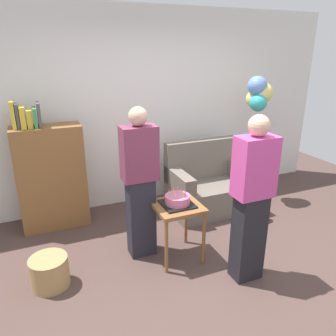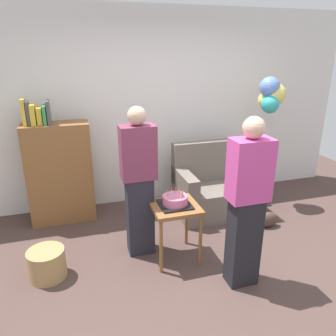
{
  "view_description": "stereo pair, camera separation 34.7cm",
  "coord_description": "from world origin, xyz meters",
  "px_view_note": "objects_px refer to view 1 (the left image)",
  "views": [
    {
      "loc": [
        -1.42,
        -2.32,
        2.14
      ],
      "look_at": [
        -0.15,
        0.69,
        0.95
      ],
      "focal_mm": 34.78,
      "sensor_mm": 36.0,
      "label": 1
    },
    {
      "loc": [
        -1.09,
        -2.44,
        2.14
      ],
      "look_at": [
        -0.15,
        0.69,
        0.95
      ],
      "focal_mm": 34.78,
      "sensor_mm": 36.0,
      "label": 2
    }
  ],
  "objects_px": {
    "balloon_bunch": "(259,94)",
    "side_table": "(177,213)",
    "person_holding_cake": "(252,200)",
    "handbag": "(261,215)",
    "couch": "(208,186)",
    "person_blowing_candles": "(140,184)",
    "bookshelf": "(51,176)",
    "birthday_cake": "(177,200)",
    "wicker_basket": "(50,272)"
  },
  "relations": [
    {
      "from": "balloon_bunch",
      "to": "side_table",
      "type": "bearing_deg",
      "value": -150.01
    },
    {
      "from": "person_holding_cake",
      "to": "handbag",
      "type": "distance_m",
      "value": 1.4
    },
    {
      "from": "couch",
      "to": "person_blowing_candles",
      "type": "bearing_deg",
      "value": -151.01
    },
    {
      "from": "bookshelf",
      "to": "balloon_bunch",
      "type": "bearing_deg",
      "value": -5.9
    },
    {
      "from": "person_blowing_candles",
      "to": "person_holding_cake",
      "type": "xyz_separation_m",
      "value": [
        0.82,
        -0.79,
        0.0
      ]
    },
    {
      "from": "birthday_cake",
      "to": "handbag",
      "type": "bearing_deg",
      "value": 11.67
    },
    {
      "from": "wicker_basket",
      "to": "person_holding_cake",
      "type": "bearing_deg",
      "value": -18.57
    },
    {
      "from": "side_table",
      "to": "wicker_basket",
      "type": "bearing_deg",
      "value": 177.95
    },
    {
      "from": "side_table",
      "to": "birthday_cake",
      "type": "bearing_deg",
      "value": 16.02
    },
    {
      "from": "side_table",
      "to": "couch",
      "type": "bearing_deg",
      "value": 45.48
    },
    {
      "from": "bookshelf",
      "to": "person_holding_cake",
      "type": "height_order",
      "value": "person_holding_cake"
    },
    {
      "from": "side_table",
      "to": "birthday_cake",
      "type": "distance_m",
      "value": 0.15
    },
    {
      "from": "person_blowing_candles",
      "to": "birthday_cake",
      "type": "bearing_deg",
      "value": -39.48
    },
    {
      "from": "couch",
      "to": "person_blowing_candles",
      "type": "relative_size",
      "value": 0.67
    },
    {
      "from": "couch",
      "to": "birthday_cake",
      "type": "height_order",
      "value": "couch"
    },
    {
      "from": "balloon_bunch",
      "to": "bookshelf",
      "type": "bearing_deg",
      "value": 174.1
    },
    {
      "from": "wicker_basket",
      "to": "handbag",
      "type": "distance_m",
      "value": 2.66
    },
    {
      "from": "couch",
      "to": "handbag",
      "type": "height_order",
      "value": "couch"
    },
    {
      "from": "birthday_cake",
      "to": "wicker_basket",
      "type": "height_order",
      "value": "birthday_cake"
    },
    {
      "from": "person_blowing_candles",
      "to": "person_holding_cake",
      "type": "relative_size",
      "value": 1.0
    },
    {
      "from": "bookshelf",
      "to": "handbag",
      "type": "xyz_separation_m",
      "value": [
        2.49,
        -0.96,
        -0.58
      ]
    },
    {
      "from": "person_blowing_candles",
      "to": "wicker_basket",
      "type": "bearing_deg",
      "value": -174.6
    },
    {
      "from": "side_table",
      "to": "balloon_bunch",
      "type": "distance_m",
      "value": 2.17
    },
    {
      "from": "person_blowing_candles",
      "to": "person_holding_cake",
      "type": "distance_m",
      "value": 1.14
    },
    {
      "from": "couch",
      "to": "wicker_basket",
      "type": "distance_m",
      "value": 2.35
    },
    {
      "from": "birthday_cake",
      "to": "balloon_bunch",
      "type": "distance_m",
      "value": 2.1
    },
    {
      "from": "couch",
      "to": "person_blowing_candles",
      "type": "xyz_separation_m",
      "value": [
        -1.2,
        -0.67,
        0.49
      ]
    },
    {
      "from": "wicker_basket",
      "to": "handbag",
      "type": "height_order",
      "value": "wicker_basket"
    },
    {
      "from": "couch",
      "to": "person_blowing_candles",
      "type": "distance_m",
      "value": 1.46
    },
    {
      "from": "person_holding_cake",
      "to": "balloon_bunch",
      "type": "distance_m",
      "value": 2.04
    },
    {
      "from": "bookshelf",
      "to": "balloon_bunch",
      "type": "xyz_separation_m",
      "value": [
        2.8,
        -0.29,
        0.89
      ]
    },
    {
      "from": "bookshelf",
      "to": "person_holding_cake",
      "type": "bearing_deg",
      "value": -47.6
    },
    {
      "from": "birthday_cake",
      "to": "bookshelf",
      "type": "bearing_deg",
      "value": 132.78
    },
    {
      "from": "wicker_basket",
      "to": "birthday_cake",
      "type": "bearing_deg",
      "value": -2.05
    },
    {
      "from": "person_holding_cake",
      "to": "handbag",
      "type": "relative_size",
      "value": 5.82
    },
    {
      "from": "couch",
      "to": "balloon_bunch",
      "type": "distance_m",
      "value": 1.45
    },
    {
      "from": "handbag",
      "to": "side_table",
      "type": "bearing_deg",
      "value": -168.33
    },
    {
      "from": "handbag",
      "to": "person_holding_cake",
      "type": "bearing_deg",
      "value": -135.2
    },
    {
      "from": "balloon_bunch",
      "to": "couch",
      "type": "bearing_deg",
      "value": -175.49
    },
    {
      "from": "handbag",
      "to": "balloon_bunch",
      "type": "relative_size",
      "value": 0.15
    },
    {
      "from": "couch",
      "to": "bookshelf",
      "type": "relative_size",
      "value": 0.68
    },
    {
      "from": "person_holding_cake",
      "to": "wicker_basket",
      "type": "height_order",
      "value": "person_holding_cake"
    },
    {
      "from": "person_blowing_candles",
      "to": "wicker_basket",
      "type": "xyz_separation_m",
      "value": [
        -0.98,
        -0.18,
        -0.68
      ]
    },
    {
      "from": "birthday_cake",
      "to": "wicker_basket",
      "type": "relative_size",
      "value": 0.89
    },
    {
      "from": "bookshelf",
      "to": "person_blowing_candles",
      "type": "height_order",
      "value": "person_blowing_candles"
    },
    {
      "from": "birthday_cake",
      "to": "handbag",
      "type": "height_order",
      "value": "birthday_cake"
    },
    {
      "from": "balloon_bunch",
      "to": "person_blowing_candles",
      "type": "bearing_deg",
      "value": -159.8
    },
    {
      "from": "bookshelf",
      "to": "person_holding_cake",
      "type": "distance_m",
      "value": 2.45
    },
    {
      "from": "side_table",
      "to": "balloon_bunch",
      "type": "height_order",
      "value": "balloon_bunch"
    },
    {
      "from": "person_holding_cake",
      "to": "balloon_bunch",
      "type": "xyz_separation_m",
      "value": [
        1.15,
        1.51,
        0.73
      ]
    }
  ]
}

